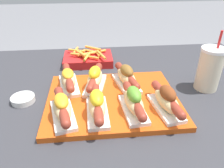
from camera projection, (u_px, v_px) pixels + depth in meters
The scene contains 11 objects.
serving_tray at pixel (113, 100), 0.73m from camera, with size 0.43×0.34×0.02m.
hot_dog_0 at pixel (62, 107), 0.62m from camera, with size 0.09×0.19×0.07m.
hot_dog_1 at pixel (97, 105), 0.63m from camera, with size 0.06×0.19×0.08m.
hot_dog_2 at pixel (134, 101), 0.64m from camera, with size 0.07×0.19×0.08m.
hot_dog_3 at pixel (167, 100), 0.65m from camera, with size 0.08×0.19×0.08m.
hot_dog_4 at pixel (68, 79), 0.76m from camera, with size 0.08×0.19×0.06m.
hot_dog_5 at pixel (95, 78), 0.76m from camera, with size 0.09×0.19×0.08m.
hot_dog_6 at pixel (127, 77), 0.77m from camera, with size 0.09×0.19×0.08m.
sauce_bowl at pixel (23, 99), 0.73m from camera, with size 0.08×0.08×0.02m.
drink_cup at pixel (210, 69), 0.77m from camera, with size 0.08×0.08×0.22m.
fries_basket at pixel (88, 59), 0.99m from camera, with size 0.21×0.16×0.06m.
Camera 1 is at (-0.09, -0.59, 1.17)m, focal length 35.00 mm.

